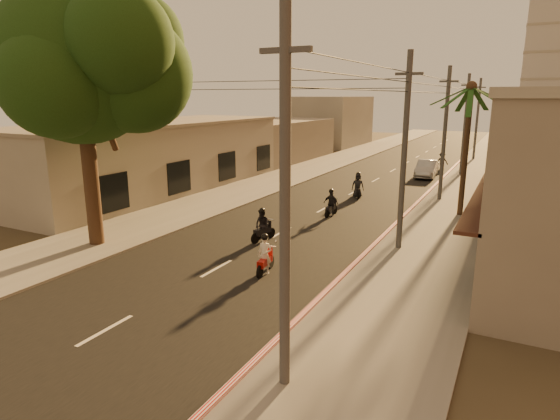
# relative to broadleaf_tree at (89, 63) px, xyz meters

# --- Properties ---
(ground) EXTENTS (160.00, 160.00, 0.00)m
(ground) POSITION_rel_broadleaf_tree_xyz_m (6.61, -2.14, -8.48)
(ground) COLOR #383023
(ground) RESTS_ON ground
(road) EXTENTS (10.00, 140.00, 0.02)m
(road) POSITION_rel_broadleaf_tree_xyz_m (6.61, 17.86, -8.47)
(road) COLOR black
(road) RESTS_ON ground
(sidewalk_right) EXTENTS (5.00, 140.00, 0.12)m
(sidewalk_right) POSITION_rel_broadleaf_tree_xyz_m (14.11, 17.86, -8.42)
(sidewalk_right) COLOR slate
(sidewalk_right) RESTS_ON ground
(sidewalk_left) EXTENTS (5.00, 140.00, 0.12)m
(sidewalk_left) POSITION_rel_broadleaf_tree_xyz_m (-0.89, 17.86, -8.42)
(sidewalk_left) COLOR slate
(sidewalk_left) RESTS_ON ground
(curb_stripe) EXTENTS (0.20, 60.00, 0.20)m
(curb_stripe) POSITION_rel_broadleaf_tree_xyz_m (11.71, 12.86, -8.38)
(curb_stripe) COLOR red
(curb_stripe) RESTS_ON ground
(left_building) EXTENTS (8.20, 24.20, 5.20)m
(left_building) POSITION_rel_broadleaf_tree_xyz_m (-7.37, 11.86, -5.88)
(left_building) COLOR #9C978D
(left_building) RESTS_ON ground
(broadleaf_tree) EXTENTS (9.60, 8.70, 12.10)m
(broadleaf_tree) POSITION_rel_broadleaf_tree_xyz_m (0.00, 0.00, 0.00)
(broadleaf_tree) COLOR black
(broadleaf_tree) RESTS_ON ground
(palm_tree) EXTENTS (5.00, 5.00, 8.20)m
(palm_tree) POSITION_rel_broadleaf_tree_xyz_m (14.61, 13.86, -1.33)
(palm_tree) COLOR black
(palm_tree) RESTS_ON ground
(utility_poles) EXTENTS (1.20, 48.26, 9.00)m
(utility_poles) POSITION_rel_broadleaf_tree_xyz_m (12.81, 17.86, -1.94)
(utility_poles) COLOR #38383A
(utility_poles) RESTS_ON ground
(filler_right) EXTENTS (8.00, 14.00, 6.00)m
(filler_right) POSITION_rel_broadleaf_tree_xyz_m (20.61, 42.86, -5.48)
(filler_right) COLOR #9C978D
(filler_right) RESTS_ON ground
(filler_left_near) EXTENTS (8.00, 14.00, 4.40)m
(filler_left_near) POSITION_rel_broadleaf_tree_xyz_m (-7.39, 31.86, -6.28)
(filler_left_near) COLOR #9C978D
(filler_left_near) RESTS_ON ground
(filler_left_far) EXTENTS (8.00, 14.00, 7.00)m
(filler_left_far) POSITION_rel_broadleaf_tree_xyz_m (-7.39, 49.86, -4.98)
(filler_left_far) COLOR #9C978D
(filler_left_far) RESTS_ON ground
(scooter_red) EXTENTS (0.73, 1.74, 1.71)m
(scooter_red) POSITION_rel_broadleaf_tree_xyz_m (8.68, 0.32, -7.72)
(scooter_red) COLOR black
(scooter_red) RESTS_ON ground
(scooter_mid_a) EXTENTS (1.04, 1.73, 1.72)m
(scooter_mid_a) POSITION_rel_broadleaf_tree_xyz_m (6.44, 4.11, -7.69)
(scooter_mid_a) COLOR black
(scooter_mid_a) RESTS_ON ground
(scooter_mid_b) EXTENTS (0.96, 1.72, 1.69)m
(scooter_mid_b) POSITION_rel_broadleaf_tree_xyz_m (7.67, 10.34, -7.72)
(scooter_mid_b) COLOR black
(scooter_mid_b) RESTS_ON ground
(scooter_far_a) EXTENTS (1.26, 1.78, 1.86)m
(scooter_far_a) POSITION_rel_broadleaf_tree_xyz_m (7.46, 16.14, -7.63)
(scooter_far_a) COLOR black
(scooter_far_a) RESTS_ON ground
(scooter_far_b) EXTENTS (1.39, 1.91, 1.89)m
(scooter_far_b) POSITION_rel_broadleaf_tree_xyz_m (10.81, 32.04, -7.61)
(scooter_far_b) COLOR black
(scooter_far_b) RESTS_ON ground
(parked_car) EXTENTS (2.13, 4.78, 1.51)m
(parked_car) POSITION_rel_broadleaf_tree_xyz_m (10.20, 27.38, -7.72)
(parked_car) COLOR #A7AAAF
(parked_car) RESTS_ON ground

